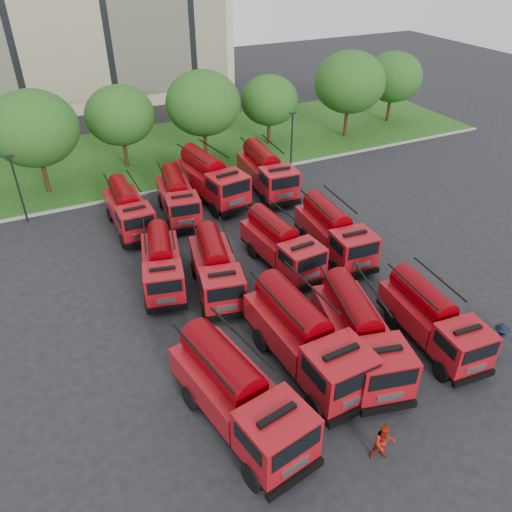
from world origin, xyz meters
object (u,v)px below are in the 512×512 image
at_px(fire_truck_2, 359,333).
at_px(fire_truck_11, 267,172).
at_px(fire_truck_3, 432,319).
at_px(fire_truck_6, 281,244).
at_px(firefighter_5, 356,250).
at_px(fire_truck_9, 178,197).
at_px(fire_truck_4, 162,263).
at_px(firefighter_0, 407,377).
at_px(fire_truck_10, 211,178).
at_px(firefighter_4, 192,392).
at_px(fire_truck_5, 216,268).
at_px(firefighter_3, 493,354).
at_px(fire_truck_7, 334,232).
at_px(fire_truck_0, 238,395).
at_px(firefighter_1, 380,457).
at_px(fire_truck_1, 305,338).
at_px(fire_truck_8, 128,209).

relative_size(fire_truck_2, fire_truck_11, 1.01).
xyz_separation_m(fire_truck_2, fire_truck_3, (4.11, -0.56, -0.16)).
bearing_deg(fire_truck_6, firefighter_5, -11.54).
xyz_separation_m(fire_truck_9, firefighter_5, (9.10, -9.79, -1.52)).
bearing_deg(fire_truck_4, fire_truck_2, -43.68).
distance_m(fire_truck_11, firefighter_0, 21.30).
height_order(fire_truck_10, firefighter_4, fire_truck_10).
xyz_separation_m(fire_truck_3, fire_truck_9, (-7.29, 18.65, -0.00)).
distance_m(fire_truck_6, fire_truck_9, 9.86).
relative_size(fire_truck_5, firefighter_3, 3.56).
bearing_deg(fire_truck_10, fire_truck_3, -86.40).
xyz_separation_m(fire_truck_7, firefighter_3, (2.15, -11.53, -1.61)).
bearing_deg(firefighter_5, fire_truck_0, 26.03).
bearing_deg(firefighter_4, firefighter_3, -135.98).
height_order(fire_truck_0, firefighter_1, fire_truck_0).
distance_m(firefighter_0, firefighter_3, 4.97).
bearing_deg(fire_truck_6, fire_truck_10, 88.28).
relative_size(fire_truck_7, firefighter_4, 4.78).
distance_m(fire_truck_11, firefighter_4, 21.56).
bearing_deg(fire_truck_11, firefighter_4, -121.49).
height_order(firefighter_0, firefighter_1, firefighter_1).
distance_m(fire_truck_4, fire_truck_6, 7.38).
relative_size(fire_truck_3, fire_truck_5, 0.97).
distance_m(fire_truck_2, fire_truck_4, 12.26).
bearing_deg(firefighter_5, fire_truck_1, 31.57).
height_order(fire_truck_9, firefighter_4, fire_truck_9).
bearing_deg(fire_truck_8, firefighter_3, -57.09).
relative_size(fire_truck_6, firefighter_0, 4.28).
bearing_deg(firefighter_3, fire_truck_6, -93.55).
relative_size(fire_truck_8, firefighter_5, 4.32).
distance_m(fire_truck_2, firefighter_0, 3.11).
xyz_separation_m(fire_truck_6, firefighter_0, (0.98, -11.07, -1.54)).
height_order(fire_truck_1, fire_truck_2, fire_truck_1).
relative_size(fire_truck_3, firefighter_0, 4.23).
bearing_deg(firefighter_5, firefighter_4, 15.76).
distance_m(fire_truck_2, firefighter_3, 7.23).
bearing_deg(fire_truck_1, fire_truck_5, 98.54).
distance_m(fire_truck_1, fire_truck_5, 7.74).
distance_m(fire_truck_0, fire_truck_7, 14.75).
height_order(fire_truck_3, firefighter_0, fire_truck_3).
relative_size(fire_truck_1, firefighter_4, 5.32).
xyz_separation_m(fire_truck_1, fire_truck_6, (3.09, 8.20, -0.26)).
distance_m(fire_truck_1, fire_truck_7, 10.53).
xyz_separation_m(fire_truck_2, fire_truck_5, (-4.07, 8.34, -0.16)).
bearing_deg(fire_truck_0, fire_truck_4, 79.40).
height_order(fire_truck_6, firefighter_4, fire_truck_6).
xyz_separation_m(fire_truck_9, firefighter_1, (0.88, -23.14, -1.52)).
height_order(fire_truck_1, fire_truck_5, fire_truck_1).
xyz_separation_m(fire_truck_2, firefighter_0, (1.53, -2.11, -1.69)).
xyz_separation_m(fire_truck_7, firefighter_1, (-6.60, -13.80, -1.61)).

